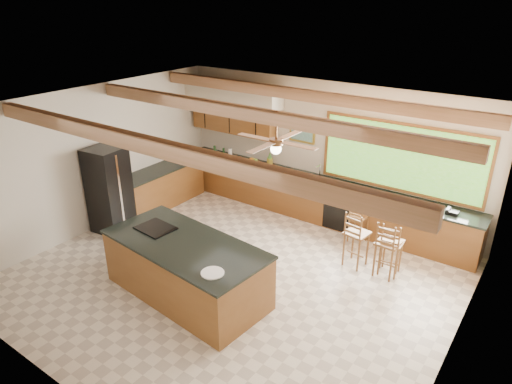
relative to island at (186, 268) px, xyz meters
The scene contains 9 objects.
ground 1.04m from the island, 67.44° to the left, with size 7.20×7.20×0.00m, color beige.
room_shell 2.29m from the island, 83.06° to the left, with size 7.27×6.54×3.02m.
counter_run 3.40m from the island, 97.89° to the left, with size 7.12×3.10×1.26m.
island is the anchor object (origin of this frame).
refrigerator 3.00m from the island, 164.82° to the left, with size 0.78×0.76×1.82m.
bar_stool_a 3.07m from the island, 51.05° to the left, with size 0.45×0.45×1.10m.
bar_stool_b 3.62m from the island, 63.67° to the left, with size 0.37×0.37×0.96m.
bar_stool_c 3.56m from the island, 44.33° to the left, with size 0.40×0.40×1.04m.
bar_stool_d 3.47m from the island, 43.57° to the left, with size 0.40×0.40×1.08m.
Camera 1 is at (4.26, -5.39, 4.67)m, focal length 32.00 mm.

